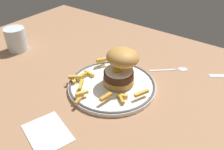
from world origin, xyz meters
The scene contains 7 objects.
ground_plane centered at (0.00, 0.00, -2.00)cm, with size 144.62×85.20×4.00cm, color #9C7151.
dinner_plate centered at (-1.95, -4.55, 0.84)cm, with size 26.80×26.80×1.60cm.
burger centered at (-0.45, -2.43, 7.39)cm, with size 11.94×12.23×11.61cm.
fries_pile centered at (-4.86, -6.74, 2.72)cm, with size 24.38×23.88×2.70cm.
water_glass centered at (-46.08, -6.84, 3.91)cm, with size 7.69×7.69×8.93cm.
spoon centered at (10.14, 17.18, 0.36)cm, with size 11.04×10.14×0.90cm.
napkin centered at (-3.47, -28.86, 0.20)cm, with size 12.08×9.17×0.40cm, color white.
Camera 1 is at (33.67, -52.18, 44.77)cm, focal length 38.75 mm.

